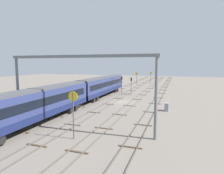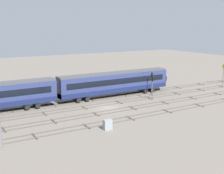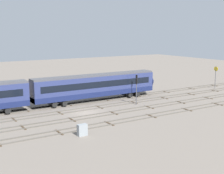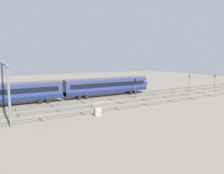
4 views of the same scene
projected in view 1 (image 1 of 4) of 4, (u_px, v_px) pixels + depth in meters
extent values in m
plane|color=slate|center=(123.00, 102.00, 42.55)|extent=(186.96, 186.96, 0.00)
cube|color=#59544C|center=(159.00, 104.00, 40.17)|extent=(170.96, 0.07, 0.16)
cube|color=#59544C|center=(152.00, 103.00, 40.63)|extent=(170.96, 0.07, 0.16)
cube|color=#473828|center=(130.00, 147.00, 19.41)|extent=(0.24, 2.40, 0.08)
cube|color=#473828|center=(143.00, 125.00, 26.41)|extent=(0.24, 2.40, 0.08)
cube|color=#473828|center=(150.00, 112.00, 33.41)|extent=(0.24, 2.40, 0.08)
cube|color=#473828|center=(155.00, 104.00, 40.40)|extent=(0.24, 2.40, 0.08)
cube|color=#473828|center=(159.00, 98.00, 47.40)|extent=(0.24, 2.40, 0.08)
cube|color=#473828|center=(161.00, 93.00, 54.40)|extent=(0.24, 2.40, 0.08)
cube|color=#473828|center=(163.00, 90.00, 61.40)|extent=(0.24, 2.40, 0.08)
cube|color=#473828|center=(165.00, 87.00, 68.39)|extent=(0.24, 2.40, 0.08)
cube|color=#473828|center=(166.00, 85.00, 75.39)|extent=(0.24, 2.40, 0.08)
cube|color=#473828|center=(167.00, 83.00, 82.39)|extent=(0.24, 2.40, 0.08)
cube|color=#473828|center=(168.00, 82.00, 89.38)|extent=(0.24, 2.40, 0.08)
cube|color=#473828|center=(169.00, 80.00, 96.38)|extent=(0.24, 2.40, 0.08)
cube|color=#473828|center=(169.00, 79.00, 103.38)|extent=(0.24, 2.40, 0.08)
cube|color=#473828|center=(170.00, 78.00, 110.37)|extent=(0.24, 2.40, 0.08)
cube|color=#473828|center=(170.00, 77.00, 117.37)|extent=(0.24, 2.40, 0.08)
cube|color=#59544C|center=(137.00, 102.00, 41.60)|extent=(170.96, 0.07, 0.16)
cube|color=#59544C|center=(130.00, 102.00, 42.06)|extent=(170.96, 0.07, 0.16)
cube|color=#473828|center=(77.00, 152.00, 18.37)|extent=(0.24, 2.40, 0.08)
cube|color=#473828|center=(104.00, 128.00, 25.07)|extent=(0.24, 2.40, 0.08)
cube|color=#473828|center=(119.00, 115.00, 31.78)|extent=(0.24, 2.40, 0.08)
cube|color=#473828|center=(130.00, 106.00, 38.48)|extent=(0.24, 2.40, 0.08)
cube|color=#473828|center=(137.00, 99.00, 45.19)|extent=(0.24, 2.40, 0.08)
cube|color=#473828|center=(142.00, 95.00, 51.89)|extent=(0.24, 2.40, 0.08)
cube|color=#473828|center=(146.00, 91.00, 58.60)|extent=(0.24, 2.40, 0.08)
cube|color=#473828|center=(150.00, 88.00, 65.30)|extent=(0.24, 2.40, 0.08)
cube|color=#473828|center=(152.00, 86.00, 72.01)|extent=(0.24, 2.40, 0.08)
cube|color=#473828|center=(154.00, 84.00, 78.71)|extent=(0.24, 2.40, 0.08)
cube|color=#473828|center=(156.00, 83.00, 85.42)|extent=(0.24, 2.40, 0.08)
cube|color=#473828|center=(158.00, 81.00, 92.13)|extent=(0.24, 2.40, 0.08)
cube|color=#473828|center=(159.00, 80.00, 98.83)|extent=(0.24, 2.40, 0.08)
cube|color=#473828|center=(161.00, 79.00, 105.54)|extent=(0.24, 2.40, 0.08)
cube|color=#473828|center=(162.00, 78.00, 112.24)|extent=(0.24, 2.40, 0.08)
cube|color=#473828|center=(163.00, 77.00, 118.95)|extent=(0.24, 2.40, 0.08)
cube|color=#59544C|center=(117.00, 101.00, 43.03)|extent=(170.96, 0.07, 0.16)
cube|color=#59544C|center=(110.00, 101.00, 43.49)|extent=(170.96, 0.07, 0.16)
cube|color=#473828|center=(37.00, 145.00, 19.80)|extent=(0.24, 2.40, 0.08)
cube|color=#473828|center=(73.00, 125.00, 26.50)|extent=(0.24, 2.40, 0.08)
cube|color=#473828|center=(94.00, 112.00, 33.21)|extent=(0.24, 2.40, 0.08)
cube|color=#473828|center=(108.00, 104.00, 39.91)|extent=(0.24, 2.40, 0.08)
cube|color=#473828|center=(118.00, 98.00, 46.62)|extent=(0.24, 2.40, 0.08)
cube|color=#473828|center=(126.00, 94.00, 53.32)|extent=(0.24, 2.40, 0.08)
cube|color=#473828|center=(132.00, 91.00, 60.03)|extent=(0.24, 2.40, 0.08)
cube|color=#473828|center=(136.00, 88.00, 66.73)|extent=(0.24, 2.40, 0.08)
cube|color=#473828|center=(140.00, 86.00, 73.44)|extent=(0.24, 2.40, 0.08)
cube|color=#473828|center=(143.00, 84.00, 80.15)|extent=(0.24, 2.40, 0.08)
cube|color=#473828|center=(146.00, 82.00, 86.85)|extent=(0.24, 2.40, 0.08)
cube|color=#473828|center=(148.00, 81.00, 93.56)|extent=(0.24, 2.40, 0.08)
cube|color=#473828|center=(150.00, 80.00, 100.26)|extent=(0.24, 2.40, 0.08)
cube|color=#473828|center=(152.00, 79.00, 106.97)|extent=(0.24, 2.40, 0.08)
cube|color=#473828|center=(154.00, 78.00, 113.67)|extent=(0.24, 2.40, 0.08)
cube|color=#473828|center=(155.00, 77.00, 120.38)|extent=(0.24, 2.40, 0.08)
cube|color=#59544C|center=(98.00, 100.00, 44.46)|extent=(170.96, 0.07, 0.16)
cube|color=#59544C|center=(92.00, 100.00, 44.92)|extent=(170.96, 0.07, 0.16)
cube|color=#473828|center=(21.00, 132.00, 23.70)|extent=(0.24, 2.40, 0.08)
cube|color=#473828|center=(57.00, 116.00, 30.70)|extent=(0.24, 2.40, 0.08)
cube|color=#473828|center=(79.00, 107.00, 37.70)|extent=(0.24, 2.40, 0.08)
cube|color=#473828|center=(95.00, 100.00, 44.70)|extent=(0.24, 2.40, 0.08)
cube|color=#473828|center=(106.00, 95.00, 51.69)|extent=(0.24, 2.40, 0.08)
cube|color=#473828|center=(115.00, 91.00, 58.69)|extent=(0.24, 2.40, 0.08)
cube|color=#473828|center=(121.00, 88.00, 65.69)|extent=(0.24, 2.40, 0.08)
cube|color=#473828|center=(127.00, 86.00, 72.68)|extent=(0.24, 2.40, 0.08)
cube|color=#473828|center=(131.00, 84.00, 79.68)|extent=(0.24, 2.40, 0.08)
cube|color=#473828|center=(135.00, 82.00, 86.68)|extent=(0.24, 2.40, 0.08)
cube|color=#473828|center=(138.00, 81.00, 93.67)|extent=(0.24, 2.40, 0.08)
cube|color=#473828|center=(141.00, 80.00, 100.67)|extent=(0.24, 2.40, 0.08)
cube|color=#473828|center=(144.00, 79.00, 107.67)|extent=(0.24, 2.40, 0.08)
cube|color=#473828|center=(146.00, 78.00, 114.67)|extent=(0.24, 2.40, 0.08)
cube|color=#473828|center=(147.00, 77.00, 121.66)|extent=(0.24, 2.40, 0.08)
cube|color=navy|center=(103.00, 85.00, 49.56)|extent=(24.00, 2.90, 3.60)
cube|color=navy|center=(103.00, 90.00, 49.72)|extent=(24.00, 2.94, 0.90)
cube|color=#4C4C51|center=(103.00, 77.00, 49.32)|extent=(24.00, 2.50, 0.30)
cube|color=black|center=(109.00, 84.00, 49.04)|extent=(22.00, 0.04, 1.10)
cube|color=black|center=(98.00, 83.00, 49.97)|extent=(22.00, 0.04, 1.10)
cylinder|color=black|center=(89.00, 100.00, 41.75)|extent=(0.90, 2.70, 0.90)
cylinder|color=black|center=(92.00, 98.00, 43.44)|extent=(0.90, 2.70, 0.90)
cylinder|color=black|center=(112.00, 90.00, 56.20)|extent=(0.90, 2.70, 0.90)
cylinder|color=black|center=(114.00, 90.00, 57.90)|extent=(0.90, 2.70, 0.90)
cube|color=navy|center=(37.00, 104.00, 26.21)|extent=(24.00, 2.90, 3.60)
cube|color=navy|center=(37.00, 114.00, 26.37)|extent=(24.00, 2.94, 0.90)
cube|color=#4C4C51|center=(36.00, 90.00, 25.98)|extent=(24.00, 2.50, 0.30)
cube|color=black|center=(46.00, 102.00, 25.70)|extent=(22.00, 0.04, 1.10)
cube|color=black|center=(28.00, 100.00, 26.62)|extent=(22.00, 0.04, 1.10)
cylinder|color=black|center=(65.00, 109.00, 32.86)|extent=(0.90, 2.70, 0.90)
cylinder|color=black|center=(70.00, 107.00, 34.55)|extent=(0.90, 2.70, 0.90)
cone|color=navy|center=(118.00, 81.00, 61.63)|extent=(1.60, 3.24, 3.24)
cylinder|color=slate|center=(156.00, 99.00, 20.98)|extent=(0.36, 0.36, 8.95)
cylinder|color=slate|center=(18.00, 91.00, 26.86)|extent=(0.36, 0.36, 8.95)
cube|color=slate|center=(78.00, 56.00, 23.37)|extent=(0.40, 19.19, 0.35)
cylinder|color=#4C4C51|center=(73.00, 116.00, 21.35)|extent=(0.12, 0.12, 5.24)
cylinder|color=yellow|center=(73.00, 96.00, 21.13)|extent=(0.05, 1.09, 1.09)
cube|color=black|center=(73.00, 96.00, 21.16)|extent=(0.02, 0.49, 0.12)
cylinder|color=#4C4C51|center=(151.00, 78.00, 80.79)|extent=(0.12, 0.12, 4.85)
cylinder|color=yellow|center=(151.00, 73.00, 80.59)|extent=(0.05, 0.91, 0.91)
cube|color=black|center=(151.00, 73.00, 80.62)|extent=(0.02, 0.41, 0.12)
cylinder|color=#4C4C51|center=(136.00, 79.00, 76.14)|extent=(0.12, 0.12, 4.88)
cylinder|color=yellow|center=(137.00, 74.00, 75.95)|extent=(0.05, 1.05, 1.05)
cube|color=black|center=(137.00, 74.00, 75.98)|extent=(0.02, 0.47, 0.12)
cylinder|color=#4C4C51|center=(131.00, 88.00, 52.02)|extent=(0.14, 0.14, 3.69)
cube|color=black|center=(131.00, 79.00, 51.75)|extent=(0.20, 0.32, 0.90)
sphere|color=red|center=(131.00, 79.00, 51.83)|extent=(0.20, 0.20, 0.20)
sphere|color=#262626|center=(131.00, 80.00, 51.88)|extent=(0.20, 0.20, 0.20)
cylinder|color=#4C4C51|center=(122.00, 86.00, 55.35)|extent=(0.14, 0.14, 3.79)
cube|color=black|center=(122.00, 78.00, 55.07)|extent=(0.20, 0.32, 0.90)
sphere|color=yellow|center=(122.00, 77.00, 55.15)|extent=(0.20, 0.20, 0.20)
sphere|color=#262626|center=(122.00, 79.00, 55.20)|extent=(0.20, 0.20, 0.20)
cube|color=gray|center=(167.00, 107.00, 34.38)|extent=(1.20, 0.66, 1.44)
cube|color=#333333|center=(167.00, 105.00, 34.93)|extent=(0.02, 0.47, 0.24)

